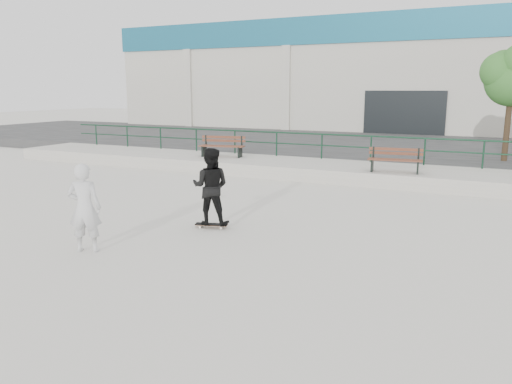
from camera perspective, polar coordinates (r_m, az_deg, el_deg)
The scene contains 10 objects.
ground at distance 10.62m, azimuth -6.08°, elevation -6.42°, with size 120.00×120.00×0.00m, color silver.
ledge at distance 19.07m, azimuth 9.08°, elevation 2.37°, with size 30.00×3.00×0.50m, color #B4B1A4.
parking_strip at distance 27.26m, azimuth 14.29°, elevation 4.92°, with size 60.00×14.00×0.50m, color #303030.
railing at distance 20.18m, azimuth 10.25°, elevation 5.68°, with size 28.00×0.06×1.03m.
commercial_building at distance 40.92m, azimuth 18.69°, elevation 12.89°, with size 44.20×16.33×8.00m.
bench_left at distance 21.04m, azimuth -3.88°, elevation 5.23°, with size 1.97×0.93×0.87m.
bench_right at distance 17.68m, azimuth 15.61°, elevation 3.53°, with size 1.85×0.75×0.83m.
skateboard at distance 12.12m, azimuth -5.12°, elevation -3.75°, with size 0.80×0.41×0.09m.
standing_skater at distance 11.90m, azimuth -5.21°, elevation 0.63°, with size 0.90×0.70×1.84m, color black.
seated_skater at distance 10.71m, azimuth -19.00°, elevation -1.74°, with size 0.67×0.44×1.84m, color silver.
Camera 1 is at (5.36, -8.55, 3.29)m, focal length 35.00 mm.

